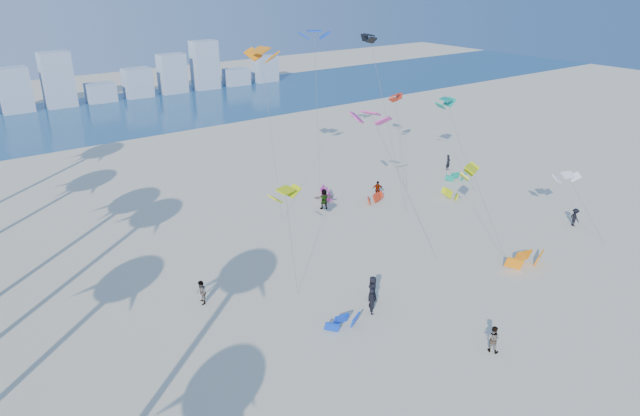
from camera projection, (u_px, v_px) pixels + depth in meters
ground at (464, 407)px, 28.14m from camera, size 220.00×220.00×0.00m
ocean at (70, 120)px, 81.65m from camera, size 220.00×220.00×0.00m
kitesurfer_near at (372, 301)px, 35.54m from camera, size 0.66×0.75×1.72m
kitesurfer_mid at (493, 339)px, 32.00m from camera, size 0.87×0.96×1.62m
kitesurfers_far at (378, 218)px, 47.36m from camera, size 33.76×17.07×1.86m
grounded_kites at (426, 222)px, 47.72m from camera, size 28.16×21.33×1.06m
flying_kites at (372, 96)px, 47.07m from camera, size 27.47×26.01×15.45m
distant_skyline at (41, 89)px, 87.25m from camera, size 85.00×3.00×8.40m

